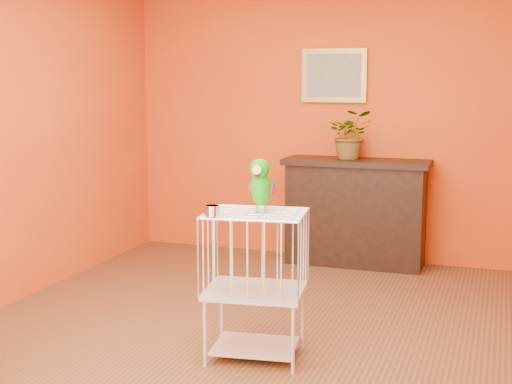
% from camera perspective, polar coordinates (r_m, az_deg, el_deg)
% --- Properties ---
extents(ground, '(4.50, 4.50, 0.00)m').
position_cam_1_polar(ground, '(4.98, -0.00, -11.09)').
color(ground, brown).
rests_on(ground, ground).
extents(room_shell, '(4.50, 4.50, 4.50)m').
position_cam_1_polar(room_shell, '(4.68, -0.00, 7.45)').
color(room_shell, '#CD5513').
rests_on(room_shell, ground).
extents(console_cabinet, '(1.33, 0.48, 0.99)m').
position_cam_1_polar(console_cabinet, '(6.67, 7.95, -1.61)').
color(console_cabinet, black).
rests_on(console_cabinet, ground).
extents(potted_plant, '(0.50, 0.54, 0.35)m').
position_cam_1_polar(potted_plant, '(6.56, 7.52, 4.12)').
color(potted_plant, '#26722D').
rests_on(potted_plant, console_cabinet).
extents(framed_picture, '(0.62, 0.04, 0.50)m').
position_cam_1_polar(framed_picture, '(6.81, 6.25, 9.25)').
color(framed_picture, '#AA923C').
rests_on(framed_picture, room_shell).
extents(birdcage, '(0.65, 0.53, 0.91)m').
position_cam_1_polar(birdcage, '(4.39, -0.06, -7.32)').
color(birdcage, beige).
rests_on(birdcage, ground).
extents(feed_cup, '(0.09, 0.09, 0.06)m').
position_cam_1_polar(feed_cup, '(4.16, -3.53, -1.51)').
color(feed_cup, silver).
rests_on(feed_cup, birdcage).
extents(parrot, '(0.17, 0.30, 0.33)m').
position_cam_1_polar(parrot, '(4.27, 0.40, 0.58)').
color(parrot, '#59544C').
rests_on(parrot, birdcage).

